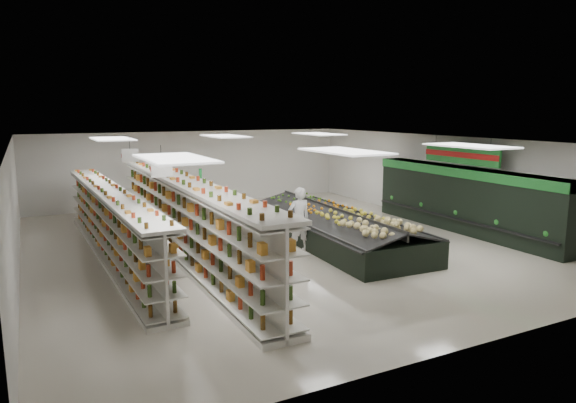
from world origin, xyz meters
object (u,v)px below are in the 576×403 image
soda_endcap (186,195)px  gondola_left (112,227)px  gondola_center (184,221)px  shopper_background (154,207)px  shopper_main (299,219)px  produce_island (334,226)px

soda_endcap → gondola_left: bearing=-126.4°
gondola_center → gondola_left: bearing=157.1°
soda_endcap → shopper_background: 2.37m
gondola_center → shopper_background: bearing=90.1°
soda_endcap → shopper_main: shopper_main is taller
produce_island → soda_endcap: soda_endcap is taller
shopper_main → shopper_background: (-3.16, 4.75, -0.14)m
soda_endcap → shopper_main: bearing=-76.7°
shopper_background → gondola_center: bearing=-161.6°
gondola_center → produce_island: bearing=-6.8°
gondola_center → shopper_main: (3.15, -0.99, -0.07)m
produce_island → shopper_background: size_ratio=4.70×
gondola_left → gondola_center: bearing=-24.5°
soda_endcap → shopper_main: 6.64m
soda_endcap → shopper_background: bearing=-133.7°
shopper_main → gondola_left: bearing=-17.9°
shopper_main → soda_endcap: bearing=-75.2°
produce_island → shopper_background: shopper_background is taller
gondola_left → soda_endcap: size_ratio=6.53×
shopper_main → produce_island: bearing=-162.1°
soda_endcap → shopper_background: size_ratio=1.05×
gondola_center → produce_island: (4.64, -0.55, -0.51)m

